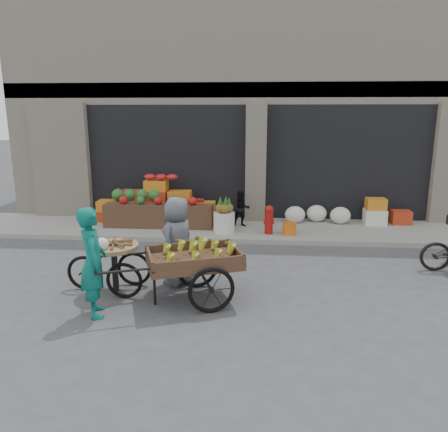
# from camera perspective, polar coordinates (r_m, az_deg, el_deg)

# --- Properties ---
(ground) EXTENTS (80.00, 80.00, 0.00)m
(ground) POSITION_cam_1_polar(r_m,az_deg,el_deg) (7.46, 3.64, -10.53)
(ground) COLOR #424244
(ground) RESTS_ON ground
(sidewalk) EXTENTS (18.00, 2.20, 0.12)m
(sidewalk) POSITION_cam_1_polar(r_m,az_deg,el_deg) (11.32, 4.00, -1.80)
(sidewalk) COLOR gray
(sidewalk) RESTS_ON ground
(building) EXTENTS (14.00, 6.45, 7.00)m
(building) POSITION_cam_1_polar(r_m,az_deg,el_deg) (14.86, 4.39, 14.72)
(building) COLOR beige
(building) RESTS_ON ground
(fruit_display) EXTENTS (3.10, 1.12, 1.24)m
(fruit_display) POSITION_cam_1_polar(r_m,az_deg,el_deg) (11.73, -8.16, 1.71)
(fruit_display) COLOR #B23518
(fruit_display) RESTS_ON sidewalk
(pineapple_bin) EXTENTS (0.52, 0.52, 0.50)m
(pineapple_bin) POSITION_cam_1_polar(r_m,az_deg,el_deg) (10.79, 0.01, -0.83)
(pineapple_bin) COLOR silver
(pineapple_bin) RESTS_ON sidewalk
(fire_hydrant) EXTENTS (0.22, 0.22, 0.71)m
(fire_hydrant) POSITION_cam_1_polar(r_m,az_deg,el_deg) (10.68, 5.89, -0.31)
(fire_hydrant) COLOR #A5140F
(fire_hydrant) RESTS_ON sidewalk
(orange_bucket) EXTENTS (0.32, 0.32, 0.30)m
(orange_bucket) POSITION_cam_1_polar(r_m,az_deg,el_deg) (10.71, 8.54, -1.63)
(orange_bucket) COLOR orange
(orange_bucket) RESTS_ON sidewalk
(right_bay_goods) EXTENTS (3.35, 0.60, 0.70)m
(right_bay_goods) POSITION_cam_1_polar(r_m,az_deg,el_deg) (12.08, 16.55, 0.35)
(right_bay_goods) COLOR silver
(right_bay_goods) RESTS_ON sidewalk
(seated_person) EXTENTS (0.51, 0.43, 0.93)m
(seated_person) POSITION_cam_1_polar(r_m,az_deg,el_deg) (11.30, 2.27, 0.94)
(seated_person) COLOR black
(seated_person) RESTS_ON sidewalk
(banana_cart) EXTENTS (2.68, 1.75, 1.05)m
(banana_cart) POSITION_cam_1_polar(r_m,az_deg,el_deg) (7.07, -4.39, -5.31)
(banana_cart) COLOR brown
(banana_cart) RESTS_ON ground
(vendor_woman) EXTENTS (0.62, 0.73, 1.69)m
(vendor_woman) POSITION_cam_1_polar(r_m,az_deg,el_deg) (6.83, -16.73, -5.79)
(vendor_woman) COLOR #0D685C
(vendor_woman) RESTS_ON ground
(tricycle_cart) EXTENTS (1.43, 0.86, 0.95)m
(tricycle_cart) POSITION_cam_1_polar(r_m,az_deg,el_deg) (7.72, -14.18, -5.58)
(tricycle_cart) COLOR #9E7F51
(tricycle_cart) RESTS_ON ground
(vendor_grey) EXTENTS (0.80, 0.92, 1.59)m
(vendor_grey) POSITION_cam_1_polar(r_m,az_deg,el_deg) (7.82, -6.11, -3.24)
(vendor_grey) COLOR slate
(vendor_grey) RESTS_ON ground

